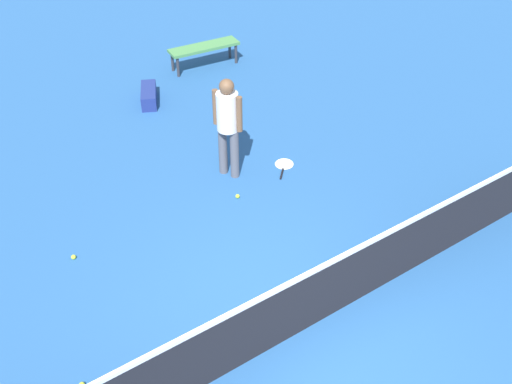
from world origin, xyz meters
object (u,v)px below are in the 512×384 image
at_px(tennis_ball_near_player, 238,196).
at_px(equipment_bag, 149,95).
at_px(tennis_racket_near_player, 284,165).
at_px(player_near_side, 228,120).
at_px(tennis_ball_midcourt, 74,257).
at_px(courtside_bench, 204,49).

relative_size(tennis_ball_near_player, equipment_bag, 0.08).
height_order(tennis_racket_near_player, tennis_ball_near_player, tennis_ball_near_player).
relative_size(player_near_side, equipment_bag, 2.02).
relative_size(player_near_side, tennis_racket_near_player, 3.17).
relative_size(tennis_ball_midcourt, equipment_bag, 0.08).
height_order(tennis_ball_midcourt, equipment_bag, equipment_bag).
bearing_deg(tennis_ball_midcourt, tennis_ball_near_player, 177.03).
height_order(player_near_side, equipment_bag, player_near_side).
relative_size(player_near_side, tennis_ball_near_player, 25.76).
distance_m(courtside_bench, equipment_bag, 1.80).
distance_m(tennis_ball_near_player, equipment_bag, 3.52).
distance_m(player_near_side, equipment_bag, 3.03).
distance_m(tennis_racket_near_player, tennis_ball_near_player, 1.14).
xyz_separation_m(tennis_ball_midcourt, courtside_bench, (-4.47, -4.06, 0.38)).
relative_size(tennis_racket_near_player, equipment_bag, 0.64).
height_order(tennis_racket_near_player, courtside_bench, courtside_bench).
xyz_separation_m(courtside_bench, equipment_bag, (1.65, 0.68, -0.28)).
distance_m(player_near_side, tennis_ball_midcourt, 3.02).
relative_size(tennis_racket_near_player, tennis_ball_midcourt, 8.13).
xyz_separation_m(player_near_side, courtside_bench, (-1.65, -3.59, -0.59)).
height_order(player_near_side, tennis_ball_near_player, player_near_side).
xyz_separation_m(player_near_side, tennis_ball_midcourt, (2.82, 0.47, -0.98)).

